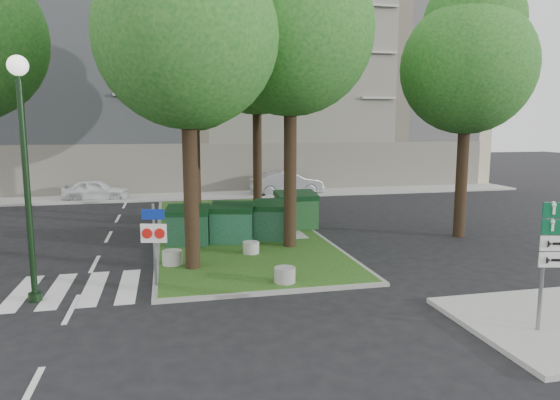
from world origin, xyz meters
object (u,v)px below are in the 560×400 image
object	(u,v)px
dumpster_a	(188,226)
tree_median_near_right	(293,15)
tree_median_far	(258,41)
tree_street_right	(469,55)
car_white	(96,190)
street_lamp	(24,151)
traffic_sign_pole	(154,235)
bollard_right	(285,275)
car_silver	(287,183)
dumpster_c	(275,221)
dumpster_d	(296,210)
tree_median_mid	(195,61)
dumpster_b	(232,223)
tree_median_near_left	(189,19)
bollard_left	(172,258)
litter_bin	(293,214)
bollard_mid	(251,247)

from	to	relation	value
dumpster_a	tree_median_near_right	bearing A→B (deg)	-6.15
tree_median_far	tree_street_right	distance (m)	9.85
car_white	tree_median_near_right	bearing A→B (deg)	-144.62
street_lamp	traffic_sign_pole	xyz separation A→B (m)	(2.92, 0.34, -2.27)
tree_street_right	bollard_right	bearing A→B (deg)	-151.01
car_silver	bollard_right	bearing A→B (deg)	160.91
tree_median_far	bollard_right	distance (m)	14.13
bollard_right	street_lamp	xyz separation A→B (m)	(-6.35, 0.27, 3.43)
tree_median_far	dumpster_c	xyz separation A→B (m)	(-0.58, -6.37, -7.50)
traffic_sign_pole	car_white	size ratio (longest dim) A/B	0.63
tree_median_far	dumpster_c	size ratio (longest dim) A/B	6.58
tree_median_far	dumpster_d	world-z (taller)	tree_median_far
tree_median_mid	dumpster_c	xyz separation A→B (m)	(2.62, -3.37, -6.16)
tree_median_near_right	tree_median_far	bearing A→B (deg)	88.47
dumpster_b	dumpster_d	xyz separation A→B (m)	(2.90, 1.89, 0.05)
tree_median_near_left	tree_median_far	size ratio (longest dim) A/B	0.88
dumpster_a	dumpster_b	xyz separation A→B (m)	(1.60, 0.02, 0.02)
tree_median_near_left	bollard_left	size ratio (longest dim) A/B	17.39
dumpster_c	litter_bin	distance (m)	3.49
dumpster_c	bollard_left	world-z (taller)	dumpster_c
dumpster_a	tree_street_right	bearing A→B (deg)	6.80
car_white	traffic_sign_pole	bearing A→B (deg)	-163.87
tree_median_near_right	tree_street_right	world-z (taller)	tree_median_near_right
dumpster_a	street_lamp	xyz separation A→B (m)	(-3.99, -4.80, 2.96)
dumpster_d	car_white	xyz separation A→B (m)	(-9.25, 10.73, -0.24)
litter_bin	car_white	xyz separation A→B (m)	(-9.45, 9.37, 0.15)
bollard_mid	street_lamp	xyz separation A→B (m)	(-5.97, -3.02, 3.44)
dumpster_c	dumpster_a	bearing A→B (deg)	-160.97
tree_median_far	dumpster_c	world-z (taller)	tree_median_far
dumpster_c	dumpster_d	distance (m)	2.21
tree_median_near_left	car_silver	world-z (taller)	tree_median_near_left
tree_median_near_right	dumpster_c	xyz separation A→B (m)	(-0.38, 1.13, -7.17)
dumpster_d	bollard_right	distance (m)	7.32
tree_median_far	bollard_right	size ratio (longest dim) A/B	20.61
dumpster_a	litter_bin	xyz separation A→B (m)	(4.70, 3.27, -0.32)
tree_street_right	street_lamp	distance (m)	15.53
street_lamp	tree_median_near_left	bearing A→B (deg)	23.71
dumpster_c	street_lamp	bearing A→B (deg)	-128.84
tree_median_near_right	tree_median_far	distance (m)	7.51
traffic_sign_pole	car_white	world-z (taller)	traffic_sign_pole
bollard_right	bollard_mid	size ratio (longest dim) A/B	1.06
tree_median_near_right	traffic_sign_pole	distance (m)	8.71
street_lamp	car_white	bearing A→B (deg)	92.53
car_silver	tree_median_mid	bearing A→B (deg)	140.62
bollard_left	traffic_sign_pole	xyz separation A→B (m)	(-0.46, -1.87, 1.15)
tree_median_far	dumpster_d	distance (m)	8.78
tree_median_far	bollard_left	xyz separation A→B (m)	(-4.39, -9.08, -7.98)
bollard_left	tree_median_near_left	bearing A→B (deg)	-31.23
dumpster_b	bollard_right	xyz separation A→B (m)	(0.76, -5.09, -0.49)
tree_median_near_right	tree_street_right	bearing A→B (deg)	4.09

